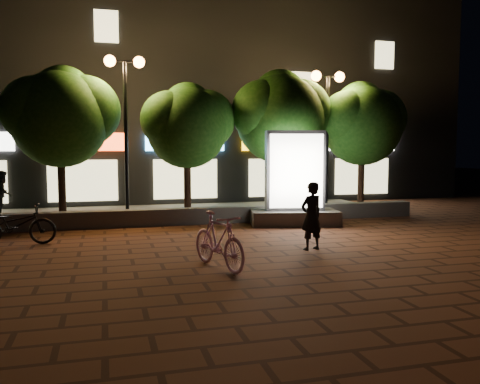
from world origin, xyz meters
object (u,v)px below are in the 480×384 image
object	(u,v)px
tree_right	(281,114)
rider	(311,216)
tree_mid	(188,122)
street_lamp_right	(327,105)
ad_kiosk	(294,187)
tree_left	(62,113)
scooter_pink	(218,241)
tree_far_right	(363,121)
street_lamp_left	(125,95)
scooter_parked	(15,225)
pedestrian	(3,193)

from	to	relation	value
tree_right	rider	bearing A→B (deg)	-103.47
tree_mid	tree_right	bearing A→B (deg)	0.00
street_lamp_right	ad_kiosk	xyz separation A→B (m)	(-2.06, -2.12, -2.73)
tree_right	tree_left	bearing A→B (deg)	-180.00
ad_kiosk	scooter_pink	xyz separation A→B (m)	(-3.52, -4.93, -0.61)
tree_left	tree_right	bearing A→B (deg)	0.00
ad_kiosk	street_lamp_right	bearing A→B (deg)	45.80
street_lamp_right	tree_left	bearing A→B (deg)	178.32
tree_far_right	rider	xyz separation A→B (m)	(-4.66, -6.11, -2.58)
tree_mid	street_lamp_left	distance (m)	2.22
tree_left	tree_right	xyz separation A→B (m)	(7.30, 0.00, 0.12)
tree_left	ad_kiosk	size ratio (longest dim) A/B	1.69
scooter_pink	ad_kiosk	bearing A→B (deg)	36.62
street_lamp_left	scooter_parked	xyz separation A→B (m)	(-2.80, -3.41, -3.53)
street_lamp_left	pedestrian	size ratio (longest dim) A/B	3.40
ad_kiosk	street_lamp_left	bearing A→B (deg)	156.83
tree_far_right	scooter_pink	world-z (taller)	tree_far_right
tree_right	tree_far_right	xyz separation A→B (m)	(3.20, -0.00, -0.20)
tree_mid	scooter_pink	size ratio (longest dim) A/B	2.45
pedestrian	ad_kiosk	bearing A→B (deg)	-111.94
scooter_pink	rider	world-z (taller)	rider
tree_left	scooter_pink	bearing A→B (deg)	-65.23
scooter_parked	street_lamp_right	bearing A→B (deg)	-68.95
rider	pedestrian	world-z (taller)	pedestrian
street_lamp_left	ad_kiosk	bearing A→B (deg)	-23.17
tree_right	scooter_parked	distance (m)	9.46
tree_mid	tree_left	bearing A→B (deg)	180.00
ad_kiosk	rider	world-z (taller)	ad_kiosk
tree_right	scooter_pink	xyz separation A→B (m)	(-3.93, -7.30, -3.01)
tree_mid	ad_kiosk	distance (m)	4.27
rider	scooter_parked	bearing A→B (deg)	-36.07
tree_right	scooter_parked	size ratio (longest dim) A/B	2.70
ad_kiosk	scooter_pink	size ratio (longest dim) A/B	1.57
tree_right	ad_kiosk	size ratio (longest dim) A/B	1.76
tree_far_right	scooter_pink	distance (m)	10.59
tree_left	tree_right	distance (m)	7.30
tree_left	pedestrian	world-z (taller)	tree_left
street_lamp_left	rider	bearing A→B (deg)	-56.36
tree_right	ad_kiosk	distance (m)	3.41
scooter_pink	tree_right	bearing A→B (deg)	43.87
tree_mid	tree_right	xyz separation A→B (m)	(3.31, 0.00, 0.35)
rider	pedestrian	distance (m)	10.93
street_lamp_right	pedestrian	distance (m)	11.54
rider	ad_kiosk	bearing A→B (deg)	-121.79
tree_left	tree_right	world-z (taller)	tree_right
tree_mid	street_lamp_right	world-z (taller)	street_lamp_right
rider	tree_right	bearing A→B (deg)	-119.54
tree_right	street_lamp_left	size ratio (longest dim) A/B	0.98
tree_far_right	scooter_parked	bearing A→B (deg)	-162.07
street_lamp_left	scooter_pink	world-z (taller)	street_lamp_left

